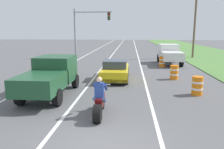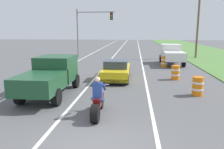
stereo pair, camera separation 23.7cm
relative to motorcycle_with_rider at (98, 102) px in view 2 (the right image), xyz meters
The scene contains 13 objects.
ground_plane 2.47m from the motorcycle_with_rider, 80.99° to the right, with size 160.00×160.00×0.00m, color #565659.
lane_stripe_left_solid 18.34m from the motorcycle_with_rider, 105.91° to the left, with size 0.14×120.00×0.01m, color white.
lane_stripe_right_solid 17.77m from the motorcycle_with_rider, 82.96° to the left, with size 0.14×120.00×0.01m, color white.
lane_stripe_centre_dashed 17.69m from the motorcycle_with_rider, 94.62° to the left, with size 0.14×120.00×0.01m, color white.
motorcycle_with_rider is the anchor object (origin of this frame).
sports_car_yellow 7.06m from the motorcycle_with_rider, 88.91° to the left, with size 1.84×4.30×1.37m.
pickup_truck_left_lane_dark_green 4.07m from the motorcycle_with_rider, 137.14° to the left, with size 2.02×4.80×1.98m.
pickup_truck_right_shoulder_white 15.65m from the motorcycle_with_rider, 70.81° to the left, with size 2.02×4.80×1.98m.
traffic_light_mast_near 20.10m from the motorcycle_with_rider, 102.49° to the left, with size 4.73×0.34×6.00m.
utility_pole_roadside 22.58m from the motorcycle_with_rider, 66.31° to the left, with size 0.24×0.24×7.95m, color brown.
construction_barrel_nearest 5.87m from the motorcycle_with_rider, 36.15° to the left, with size 0.58×0.58×1.00m.
construction_barrel_mid 8.50m from the motorcycle_with_rider, 59.92° to the left, with size 0.58×0.58×1.00m.
construction_barrel_far 13.58m from the motorcycle_with_rider, 72.12° to the left, with size 0.58×0.58×1.00m.
Camera 2 is at (1.06, -5.96, 3.36)m, focal length 35.84 mm.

